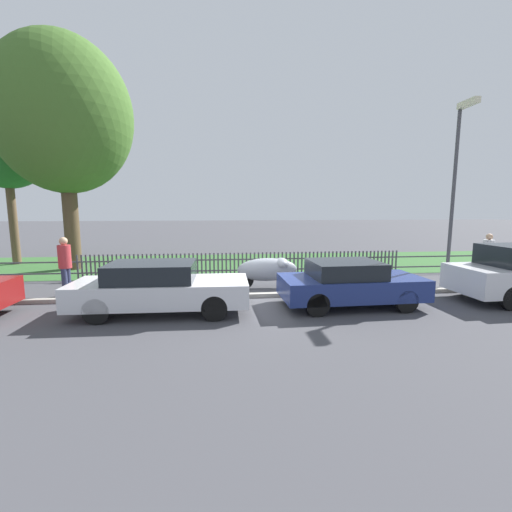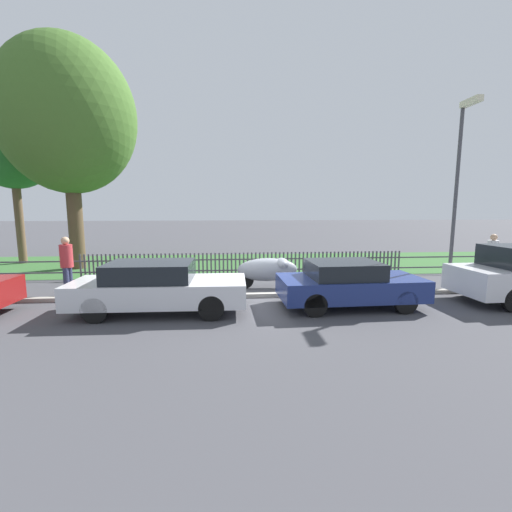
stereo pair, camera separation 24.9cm
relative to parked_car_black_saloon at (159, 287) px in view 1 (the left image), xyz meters
name	(u,v)px [view 1 (the left image)]	position (x,y,z in m)	size (l,w,h in m)	color
ground_plane	(252,298)	(2.46, 1.16, -0.67)	(120.00, 120.00, 0.00)	#424247
kerb_stone	(252,295)	(2.46, 1.26, -0.61)	(34.63, 0.20, 0.12)	#9E998E
grass_strip	(240,263)	(2.46, 7.46, -0.66)	(34.63, 6.31, 0.01)	#33602D
park_fence	(244,265)	(2.46, 4.31, -0.19)	(34.63, 0.05, 0.95)	#4C4C51
parked_car_black_saloon	(159,287)	(0.00, 0.00, 0.00)	(4.36, 1.71, 1.30)	silver
parked_car_navy_estate	(349,283)	(4.99, 0.10, -0.03)	(3.81, 1.80, 1.23)	navy
covered_motorcycle	(269,269)	(3.13, 2.41, -0.05)	(2.10, 0.74, 1.00)	black
tree_nearest_kerb	(5,138)	(-8.02, 8.45, 5.08)	(3.95, 3.95, 8.04)	brown
tree_behind_motorcycle	(63,116)	(-4.76, 6.77, 5.67)	(5.47, 5.47, 9.52)	brown
pedestrian_near_fence	(488,254)	(11.19, 2.72, 0.30)	(0.44, 0.44, 1.72)	#2D3351
pedestrian_by_lamp	(65,263)	(-3.06, 1.97, 0.34)	(0.38, 0.42, 1.79)	#2D3351
street_lamp	(457,175)	(8.94, 1.61, 2.98)	(0.20, 0.79, 5.81)	#47474C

